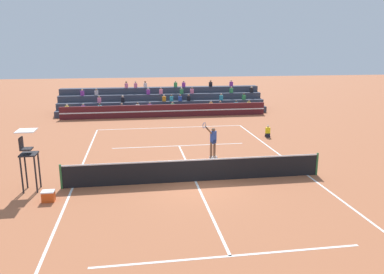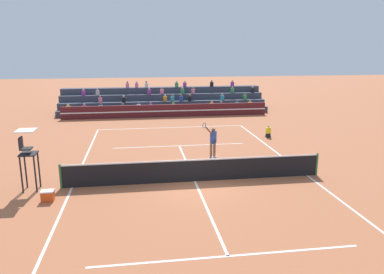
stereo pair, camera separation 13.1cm
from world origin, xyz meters
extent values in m
plane|color=#AD603D|center=(0.00, 0.00, 0.00)|extent=(120.00, 120.00, 0.00)
cube|color=white|center=(0.00, 11.90, 0.00)|extent=(11.00, 0.10, 0.01)
cube|color=white|center=(-5.50, 0.00, 0.00)|extent=(0.10, 23.80, 0.01)
cube|color=white|center=(5.50, 0.00, 0.00)|extent=(0.10, 23.80, 0.01)
cube|color=white|center=(0.00, -6.43, 0.00)|extent=(8.25, 0.10, 0.01)
cube|color=white|center=(0.00, 6.43, 0.00)|extent=(8.25, 0.10, 0.01)
cube|color=white|center=(0.00, 0.00, 0.00)|extent=(0.10, 12.85, 0.01)
cylinder|color=#2D6B38|center=(-5.95, 0.00, 0.55)|extent=(0.10, 0.10, 1.10)
cylinder|color=#2D6B38|center=(5.95, 0.00, 0.55)|extent=(0.10, 0.10, 1.10)
cube|color=black|center=(0.00, 0.00, 0.50)|extent=(11.90, 0.02, 1.00)
cube|color=white|center=(0.00, 0.00, 1.03)|extent=(11.90, 0.04, 0.06)
cube|color=#51191E|center=(0.00, 16.44, 0.55)|extent=(18.00, 0.24, 1.10)
cube|color=white|center=(0.00, 16.31, 0.55)|extent=(18.00, 0.02, 0.10)
cube|color=#383D4C|center=(0.00, 17.71, 0.28)|extent=(19.21, 0.95, 0.55)
cube|color=yellow|center=(7.95, 17.54, 0.77)|extent=(0.32, 0.22, 0.44)
sphere|color=#9E7051|center=(7.95, 17.54, 1.09)|extent=(0.18, 0.18, 0.18)
cube|color=teal|center=(6.71, 17.54, 0.77)|extent=(0.32, 0.22, 0.44)
sphere|color=brown|center=(6.71, 17.54, 1.09)|extent=(0.18, 0.18, 0.18)
cube|color=yellow|center=(-8.52, 17.54, 0.77)|extent=(0.32, 0.22, 0.44)
sphere|color=beige|center=(-8.52, 17.54, 1.09)|extent=(0.18, 0.18, 0.18)
cube|color=black|center=(-3.82, 17.54, 0.77)|extent=(0.32, 0.22, 0.44)
sphere|color=tan|center=(-3.82, 17.54, 1.09)|extent=(0.18, 0.18, 0.18)
cube|color=silver|center=(-2.40, 17.54, 0.77)|extent=(0.32, 0.22, 0.44)
sphere|color=brown|center=(-2.40, 17.54, 1.09)|extent=(0.18, 0.18, 0.18)
cube|color=purple|center=(-1.33, 17.54, 0.77)|extent=(0.32, 0.22, 0.44)
sphere|color=#9E7051|center=(-1.33, 17.54, 1.09)|extent=(0.18, 0.18, 0.18)
cube|color=orange|center=(4.31, 17.54, 0.77)|extent=(0.32, 0.22, 0.44)
sphere|color=tan|center=(4.31, 17.54, 1.09)|extent=(0.18, 0.18, 0.18)
cube|color=purple|center=(-7.15, 17.54, 0.77)|extent=(0.32, 0.22, 0.44)
sphere|color=tan|center=(-7.15, 17.54, 1.09)|extent=(0.18, 0.18, 0.18)
cube|color=black|center=(5.20, 17.54, 0.77)|extent=(0.32, 0.22, 0.44)
sphere|color=beige|center=(5.20, 17.54, 1.09)|extent=(0.18, 0.18, 0.18)
cube|color=#338C4C|center=(0.74, 17.54, 0.77)|extent=(0.32, 0.22, 0.44)
sphere|color=tan|center=(0.74, 17.54, 1.09)|extent=(0.18, 0.18, 0.18)
cube|color=teal|center=(-5.73, 17.54, 0.77)|extent=(0.32, 0.22, 0.44)
sphere|color=brown|center=(-5.73, 17.54, 1.09)|extent=(0.18, 0.18, 0.18)
cube|color=#383D4C|center=(0.00, 18.66, 0.55)|extent=(19.21, 0.95, 1.10)
cube|color=#2D4CA5|center=(1.55, 18.49, 1.32)|extent=(0.32, 0.22, 0.44)
sphere|color=#9E7051|center=(1.55, 18.49, 1.64)|extent=(0.18, 0.18, 0.18)
cube|color=orange|center=(0.06, 18.49, 1.32)|extent=(0.32, 0.22, 0.44)
sphere|color=beige|center=(0.06, 18.49, 1.64)|extent=(0.18, 0.18, 0.18)
cube|color=black|center=(-3.73, 18.49, 1.32)|extent=(0.32, 0.22, 0.44)
sphere|color=beige|center=(-3.73, 18.49, 1.64)|extent=(0.18, 0.18, 0.18)
cube|color=pink|center=(-5.83, 18.49, 1.32)|extent=(0.32, 0.22, 0.44)
sphere|color=#9E7051|center=(-5.83, 18.49, 1.64)|extent=(0.18, 0.18, 0.18)
cube|color=teal|center=(0.75, 18.49, 1.32)|extent=(0.32, 0.22, 0.44)
sphere|color=brown|center=(0.75, 18.49, 1.64)|extent=(0.18, 0.18, 0.18)
cube|color=#338C4C|center=(7.72, 18.49, 1.32)|extent=(0.32, 0.22, 0.44)
sphere|color=brown|center=(7.72, 18.49, 1.64)|extent=(0.18, 0.18, 0.18)
cube|color=teal|center=(5.50, 18.49, 1.32)|extent=(0.32, 0.22, 0.44)
sphere|color=tan|center=(5.50, 18.49, 1.64)|extent=(0.18, 0.18, 0.18)
cube|color=black|center=(2.36, 18.49, 1.32)|extent=(0.32, 0.22, 0.44)
sphere|color=#9E7051|center=(2.36, 18.49, 1.64)|extent=(0.18, 0.18, 0.18)
cube|color=#383D4C|center=(0.00, 19.61, 0.83)|extent=(19.21, 0.95, 1.65)
cube|color=pink|center=(2.83, 19.44, 1.87)|extent=(0.32, 0.22, 0.44)
sphere|color=brown|center=(2.83, 19.44, 2.19)|extent=(0.18, 0.18, 0.18)
cube|color=purple|center=(-7.40, 19.44, 1.87)|extent=(0.32, 0.22, 0.44)
sphere|color=tan|center=(-7.40, 19.44, 2.19)|extent=(0.18, 0.18, 0.18)
cube|color=#338C4C|center=(6.71, 19.44, 1.87)|extent=(0.32, 0.22, 0.44)
sphere|color=tan|center=(6.71, 19.44, 2.19)|extent=(0.18, 0.18, 0.18)
cube|color=pink|center=(-0.16, 19.44, 1.87)|extent=(0.32, 0.22, 0.44)
sphere|color=#9E7051|center=(-0.16, 19.44, 2.19)|extent=(0.18, 0.18, 0.18)
cube|color=#338C4C|center=(1.82, 19.44, 1.87)|extent=(0.32, 0.22, 0.44)
sphere|color=beige|center=(1.82, 19.44, 2.19)|extent=(0.18, 0.18, 0.18)
cube|color=purple|center=(-1.36, 19.44, 1.87)|extent=(0.32, 0.22, 0.44)
sphere|color=beige|center=(-1.36, 19.44, 2.19)|extent=(0.18, 0.18, 0.18)
cube|color=#B2B2B7|center=(-6.14, 19.44, 1.87)|extent=(0.32, 0.22, 0.44)
sphere|color=#9E7051|center=(-6.14, 19.44, 2.19)|extent=(0.18, 0.18, 0.18)
cube|color=black|center=(8.76, 19.44, 1.87)|extent=(0.32, 0.22, 0.44)
sphere|color=beige|center=(8.76, 19.44, 2.19)|extent=(0.18, 0.18, 0.18)
cube|color=#383D4C|center=(0.00, 20.56, 1.10)|extent=(19.21, 0.95, 2.20)
cube|color=purple|center=(6.95, 20.39, 2.42)|extent=(0.32, 0.22, 0.44)
sphere|color=beige|center=(6.95, 20.39, 2.74)|extent=(0.18, 0.18, 0.18)
cube|color=pink|center=(-2.52, 20.39, 2.42)|extent=(0.32, 0.22, 0.44)
sphere|color=tan|center=(-2.52, 20.39, 2.74)|extent=(0.18, 0.18, 0.18)
cube|color=#338C4C|center=(1.35, 20.39, 2.42)|extent=(0.32, 0.22, 0.44)
sphere|color=beige|center=(1.35, 20.39, 2.74)|extent=(0.18, 0.18, 0.18)
cube|color=silver|center=(-1.59, 20.39, 2.42)|extent=(0.32, 0.22, 0.44)
sphere|color=brown|center=(-1.59, 20.39, 2.74)|extent=(0.18, 0.18, 0.18)
cube|color=pink|center=(-3.39, 20.39, 2.42)|extent=(0.32, 0.22, 0.44)
sphere|color=brown|center=(-3.39, 20.39, 2.74)|extent=(0.18, 0.18, 0.18)
cube|color=purple|center=(2.15, 20.39, 2.42)|extent=(0.32, 0.22, 0.44)
sphere|color=beige|center=(2.15, 20.39, 2.74)|extent=(0.18, 0.18, 0.18)
cube|color=black|center=(4.84, 20.39, 2.42)|extent=(0.32, 0.22, 0.44)
sphere|color=brown|center=(4.84, 20.39, 2.74)|extent=(0.18, 0.18, 0.18)
cylinder|color=black|center=(-6.90, 0.32, 0.80)|extent=(0.07, 0.07, 1.60)
cylinder|color=black|center=(-6.90, -0.32, 0.80)|extent=(0.07, 0.07, 1.60)
cylinder|color=black|center=(-7.46, 0.32, 0.80)|extent=(0.07, 0.07, 1.60)
cylinder|color=black|center=(-7.46, -0.32, 0.80)|extent=(0.07, 0.07, 1.60)
cube|color=black|center=(-7.18, 0.00, 1.63)|extent=(0.68, 0.76, 0.06)
cube|color=black|center=(-7.24, 0.00, 1.86)|extent=(0.44, 0.48, 0.06)
cube|color=black|center=(-7.44, 0.00, 2.11)|extent=(0.06, 0.48, 0.52)
cube|color=white|center=(-7.18, 0.00, 2.65)|extent=(0.76, 0.84, 0.04)
cube|color=black|center=(6.31, 7.81, 0.06)|extent=(0.28, 0.36, 0.12)
cube|color=black|center=(6.31, 7.81, 0.18)|extent=(0.28, 0.24, 0.18)
cube|color=yellow|center=(6.31, 7.81, 0.47)|extent=(0.30, 0.18, 0.40)
sphere|color=beige|center=(6.31, 7.81, 0.76)|extent=(0.17, 0.17, 0.17)
cylinder|color=brown|center=(1.67, 3.63, 0.45)|extent=(0.14, 0.14, 0.90)
cylinder|color=brown|center=(1.46, 3.52, 0.45)|extent=(0.14, 0.14, 0.90)
cube|color=navy|center=(1.58, 3.57, 0.94)|extent=(0.37, 0.37, 0.20)
cube|color=#2D4CA5|center=(1.58, 3.57, 1.24)|extent=(0.39, 0.40, 0.56)
sphere|color=brown|center=(1.58, 3.57, 1.60)|extent=(0.22, 0.22, 0.22)
cube|color=white|center=(1.70, 3.60, 0.04)|extent=(0.27, 0.27, 0.09)
cube|color=white|center=(1.48, 3.50, 0.04)|extent=(0.27, 0.27, 0.09)
cylinder|color=brown|center=(1.75, 3.74, 1.18)|extent=(0.09, 0.09, 0.56)
cylinder|color=brown|center=(1.27, 3.24, 1.65)|extent=(0.43, 0.44, 0.44)
cylinder|color=black|center=(1.05, 3.02, 1.90)|extent=(0.16, 0.16, 0.16)
torus|color=#1E4C99|center=(0.95, 2.92, 2.01)|extent=(0.32, 0.33, 0.43)
sphere|color=#C6DB33|center=(-2.88, 1.49, 0.03)|extent=(0.07, 0.07, 0.07)
cube|color=#D84C19|center=(-6.22, -1.37, 0.20)|extent=(0.48, 0.36, 0.40)
cube|color=white|center=(-6.22, -1.37, 0.43)|extent=(0.50, 0.38, 0.05)
camera|label=1|loc=(-2.64, -16.11, 6.07)|focal=35.00mm
camera|label=2|loc=(-2.51, -16.13, 6.07)|focal=35.00mm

